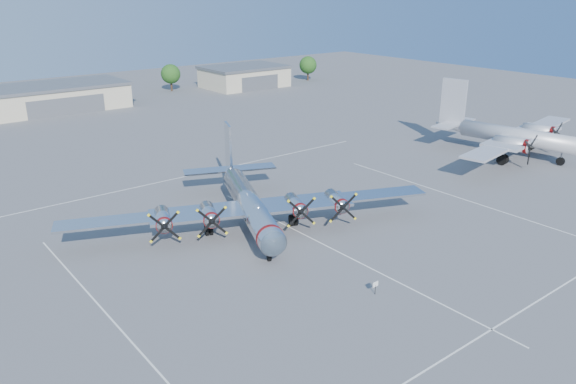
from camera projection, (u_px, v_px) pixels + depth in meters
ground at (305, 235)px, 58.51m from camera, size 260.00×260.00×0.00m
parking_lines at (316, 240)px, 57.21m from camera, size 60.00×50.08×0.01m
hangar_center at (55, 97)px, 118.06m from camera, size 28.60×14.60×5.40m
hangar_east at (244, 76)px, 146.01m from camera, size 20.60×14.60×5.40m
tree_east at (171, 74)px, 139.47m from camera, size 4.80×4.80×6.64m
tree_far_east at (308, 65)px, 155.70m from camera, size 4.80×4.80×6.64m
main_bomber_b29 at (249, 224)px, 61.23m from camera, size 46.22×39.54×8.62m
twin_engine_east at (507, 155)px, 86.46m from camera, size 37.34×29.50×10.72m
info_placard at (375, 286)px, 46.88m from camera, size 0.61×0.07×1.17m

